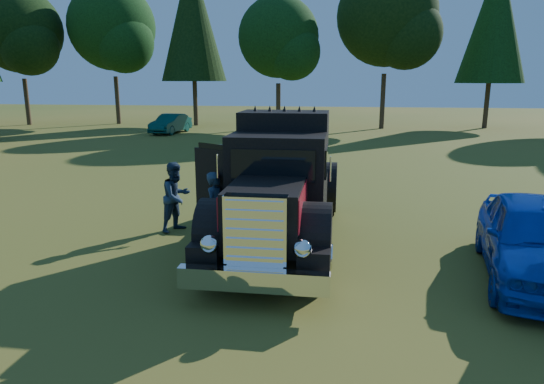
{
  "coord_description": "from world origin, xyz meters",
  "views": [
    {
      "loc": [
        1.01,
        -8.5,
        3.74
      ],
      "look_at": [
        -0.41,
        1.32,
        1.42
      ],
      "focal_mm": 32.0,
      "sensor_mm": 36.0,
      "label": 1
    }
  ],
  "objects_px": {
    "spectator_far": "(176,197)",
    "distant_teal_car": "(171,124)",
    "hotrod_coupe": "(537,239)",
    "spectator_near": "(216,210)",
    "diamond_t_truck": "(279,191)"
  },
  "relations": [
    {
      "from": "diamond_t_truck",
      "to": "distant_teal_car",
      "type": "height_order",
      "value": "diamond_t_truck"
    },
    {
      "from": "diamond_t_truck",
      "to": "hotrod_coupe",
      "type": "relative_size",
      "value": 1.46
    },
    {
      "from": "spectator_near",
      "to": "distant_teal_car",
      "type": "distance_m",
      "value": 24.53
    },
    {
      "from": "hotrod_coupe",
      "to": "spectator_far",
      "type": "relative_size",
      "value": 2.8
    },
    {
      "from": "diamond_t_truck",
      "to": "distant_teal_car",
      "type": "distance_m",
      "value": 24.83
    },
    {
      "from": "distant_teal_car",
      "to": "hotrod_coupe",
      "type": "bearing_deg",
      "value": -48.79
    },
    {
      "from": "hotrod_coupe",
      "to": "distant_teal_car",
      "type": "bearing_deg",
      "value": 123.62
    },
    {
      "from": "hotrod_coupe",
      "to": "distant_teal_car",
      "type": "xyz_separation_m",
      "value": [
        -15.72,
        23.65,
        -0.12
      ]
    },
    {
      "from": "hotrod_coupe",
      "to": "spectator_far",
      "type": "distance_m",
      "value": 7.99
    },
    {
      "from": "spectator_far",
      "to": "distant_teal_car",
      "type": "distance_m",
      "value": 23.12
    },
    {
      "from": "hotrod_coupe",
      "to": "spectator_near",
      "type": "relative_size",
      "value": 2.83
    },
    {
      "from": "hotrod_coupe",
      "to": "spectator_near",
      "type": "xyz_separation_m",
      "value": [
        -6.46,
        0.93,
        0.07
      ]
    },
    {
      "from": "spectator_far",
      "to": "distant_teal_car",
      "type": "height_order",
      "value": "spectator_far"
    },
    {
      "from": "diamond_t_truck",
      "to": "distant_teal_car",
      "type": "relative_size",
      "value": 1.76
    },
    {
      "from": "hotrod_coupe",
      "to": "spectator_far",
      "type": "xyz_separation_m",
      "value": [
        -7.75,
        1.94,
        0.08
      ]
    }
  ]
}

